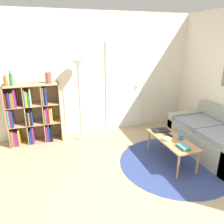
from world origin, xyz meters
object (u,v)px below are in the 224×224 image
(bowl, at_px, (167,139))
(floor_lamp, at_px, (78,75))
(bookshelf, at_px, (32,115))
(bottle_left, at_px, (5,81))
(cup, at_px, (181,137))
(coffee_table, at_px, (172,141))
(couch, at_px, (215,138))
(laptop, at_px, (161,130))
(vase_on_shelf, at_px, (48,78))
(bottle_middle, at_px, (11,79))

(bowl, bearing_deg, floor_lamp, 128.14)
(bookshelf, relative_size, bottle_left, 5.61)
(cup, bearing_deg, bowl, 169.95)
(coffee_table, xyz_separation_m, cup, (0.12, -0.07, 0.10))
(couch, xyz_separation_m, bottle_left, (-3.61, 1.51, 1.02))
(coffee_table, relative_size, cup, 11.28)
(laptop, xyz_separation_m, bottle_left, (-2.64, 1.19, 0.86))
(couch, xyz_separation_m, coffee_table, (-0.97, -0.04, 0.10))
(floor_lamp, bearing_deg, vase_on_shelf, 171.58)
(floor_lamp, height_order, bottle_left, floor_lamp)
(coffee_table, bearing_deg, bottle_middle, 148.48)
(coffee_table, xyz_separation_m, bottle_middle, (-2.54, 1.56, 0.95))
(bottle_middle, bearing_deg, bottle_left, -176.85)
(bottle_left, bearing_deg, floor_lamp, -3.12)
(cup, height_order, bottle_middle, bottle_middle)
(floor_lamp, relative_size, cup, 18.28)
(floor_lamp, relative_size, coffee_table, 1.62)
(bottle_left, bearing_deg, cup, -30.35)
(cup, height_order, vase_on_shelf, vase_on_shelf)
(bottle_left, xyz_separation_m, bottle_middle, (0.10, 0.01, 0.02))
(bowl, relative_size, bottle_middle, 0.54)
(bowl, distance_m, cup, 0.24)
(coffee_table, relative_size, bottle_middle, 3.72)
(couch, height_order, laptop, couch)
(cup, distance_m, bottle_left, 3.31)
(couch, height_order, bottle_middle, bottle_middle)
(couch, distance_m, bowl, 1.10)
(bowl, distance_m, bottle_middle, 3.03)
(bookshelf, distance_m, bottle_middle, 0.80)
(bottle_middle, bearing_deg, bookshelf, 1.80)
(floor_lamp, distance_m, couch, 2.89)
(laptop, xyz_separation_m, vase_on_shelf, (-1.87, 1.20, 0.88))
(vase_on_shelf, bearing_deg, bottle_middle, -179.43)
(bottle_left, bearing_deg, couch, -22.77)
(couch, distance_m, vase_on_shelf, 3.39)
(laptop, xyz_separation_m, bottle_middle, (-2.54, 1.20, 0.89))
(bookshelf, height_order, coffee_table, bookshelf)
(bottle_middle, bearing_deg, cup, -31.35)
(couch, xyz_separation_m, bowl, (-1.08, -0.06, 0.17))
(bookshelf, relative_size, cup, 13.37)
(bottle_middle, bearing_deg, bowl, -33.10)
(bowl, bearing_deg, couch, 3.38)
(bookshelf, xyz_separation_m, floor_lamp, (0.96, -0.09, 0.76))
(bowl, xyz_separation_m, bottle_middle, (-2.43, 1.58, 0.88))
(cup, bearing_deg, bookshelf, 145.48)
(bookshelf, xyz_separation_m, bowl, (2.14, -1.59, -0.13))
(couch, relative_size, bottle_middle, 5.90)
(cup, height_order, bottle_left, bottle_left)
(bottle_left, bearing_deg, bookshelf, 2.14)
(bookshelf, bearing_deg, bottle_middle, -178.20)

